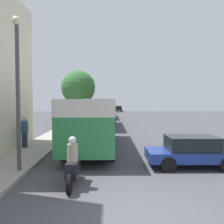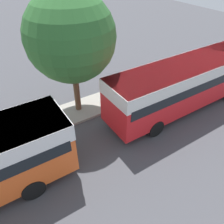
% 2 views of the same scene
% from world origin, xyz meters
% --- Properties ---
extents(bus_third_in_line, '(2.57, 10.99, 3.10)m').
position_xyz_m(bus_third_in_line, '(-1.98, 35.03, 2.02)').
color(bus_third_in_line, red).
rests_on(bus_third_in_line, ground_plane).
extents(street_tree, '(4.79, 4.79, 6.98)m').
position_xyz_m(street_tree, '(-5.21, 29.04, 4.72)').
color(street_tree, brown).
rests_on(street_tree, sidewalk).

